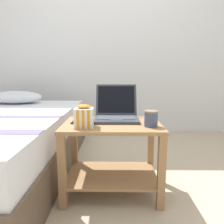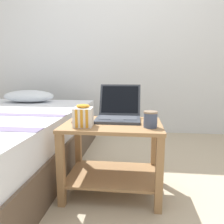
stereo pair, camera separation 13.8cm
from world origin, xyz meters
The scene contains 7 objects.
ground_plane centered at (0.00, 0.00, 0.00)m, with size 8.00×8.00×0.00m, color tan.
back_wall centered at (0.00, 1.62, 1.25)m, with size 8.00×0.05×2.50m.
bedside_table centered at (0.00, 0.00, 0.31)m, with size 0.64×0.45×0.49m.
laptop centered at (0.03, 0.13, 0.53)m, with size 0.30×0.34×0.24m.
mug_front_left centered at (0.24, -0.08, 0.54)m, with size 0.08×0.13×0.10m.
snack_bag centered at (-0.17, -0.11, 0.55)m, with size 0.12×0.12×0.14m.
cell_phone centered at (-0.22, 0.03, 0.49)m, with size 0.09×0.15×0.01m.
Camera 2 is at (0.16, -1.39, 0.81)m, focal length 35.00 mm.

